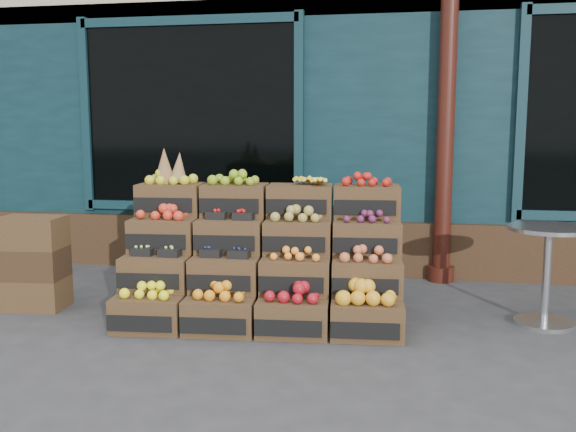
# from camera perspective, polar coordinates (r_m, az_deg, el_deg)

# --- Properties ---
(ground) EXTENTS (60.00, 60.00, 0.00)m
(ground) POSITION_cam_1_polar(r_m,az_deg,el_deg) (5.14, 0.76, -10.59)
(ground) COLOR #363638
(ground) RESTS_ON ground
(shop_facade) EXTENTS (12.00, 6.24, 4.80)m
(shop_facade) POSITION_cam_1_polar(r_m,az_deg,el_deg) (9.97, 5.97, 12.43)
(shop_facade) COLOR #0D272D
(shop_facade) RESTS_ON ground
(crate_display) EXTENTS (2.40, 1.32, 1.45)m
(crate_display) POSITION_cam_1_polar(r_m,az_deg,el_deg) (5.54, -2.17, -4.41)
(crate_display) COLOR #46301B
(crate_display) RESTS_ON ground
(spare_crates) EXTENTS (0.59, 0.43, 0.84)m
(spare_crates) POSITION_cam_1_polar(r_m,az_deg,el_deg) (6.22, -21.73, -3.88)
(spare_crates) COLOR #46301B
(spare_crates) RESTS_ON ground
(bistro_table) EXTENTS (0.66, 0.66, 0.83)m
(bistro_table) POSITION_cam_1_polar(r_m,az_deg,el_deg) (5.69, 22.04, -3.96)
(bistro_table) COLOR silver
(bistro_table) RESTS_ON ground
(shopkeeper) EXTENTS (0.94, 0.76, 2.22)m
(shopkeeper) POSITION_cam_1_polar(r_m,az_deg,el_deg) (8.02, -8.54, 4.22)
(shopkeeper) COLOR #17531B
(shopkeeper) RESTS_ON ground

